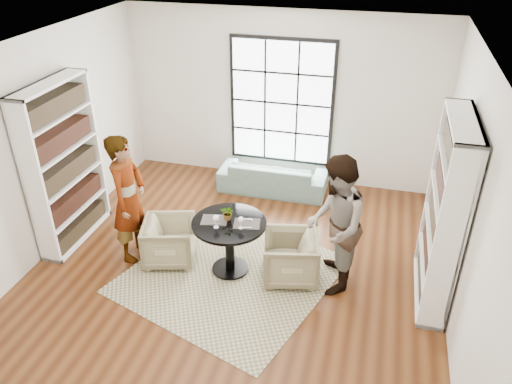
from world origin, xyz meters
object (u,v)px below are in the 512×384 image
(pedestal_table, at_px, (229,236))
(person_left, at_px, (128,198))
(armchair_left, at_px, (170,241))
(wine_glass_left, at_px, (216,219))
(armchair_right, at_px, (290,258))
(flower_centerpiece, at_px, (228,213))
(sofa, at_px, (273,176))
(wine_glass_right, at_px, (241,220))
(person_right, at_px, (335,226))

(pedestal_table, distance_m, person_left, 1.48)
(armchair_left, relative_size, wine_glass_left, 3.81)
(armchair_right, relative_size, flower_centerpiece, 3.59)
(pedestal_table, bearing_deg, person_left, 179.67)
(sofa, relative_size, wine_glass_left, 10.14)
(pedestal_table, relative_size, armchair_right, 1.37)
(pedestal_table, distance_m, armchair_right, 0.86)
(person_left, bearing_deg, flower_centerpiece, -89.82)
(armchair_left, height_order, person_left, person_left)
(armchair_left, height_order, flower_centerpiece, flower_centerpiece)
(person_left, bearing_deg, wine_glass_right, -95.52)
(person_right, distance_m, wine_glass_right, 1.19)
(person_right, bearing_deg, wine_glass_right, -89.61)
(armchair_right, height_order, person_left, person_left)
(pedestal_table, bearing_deg, flower_centerpiece, 116.65)
(wine_glass_right, bearing_deg, person_left, 176.23)
(sofa, bearing_deg, flower_centerpiece, 87.73)
(sofa, bearing_deg, pedestal_table, 88.46)
(pedestal_table, xyz_separation_m, wine_glass_right, (0.19, -0.10, 0.34))
(armchair_left, relative_size, wine_glass_right, 4.12)
(pedestal_table, bearing_deg, armchair_left, 179.46)
(pedestal_table, relative_size, sofa, 0.53)
(sofa, bearing_deg, wine_glass_left, 85.80)
(armchair_left, xyz_separation_m, flower_centerpiece, (0.85, 0.05, 0.57))
(pedestal_table, bearing_deg, wine_glass_right, -27.18)
(person_left, xyz_separation_m, person_right, (2.80, 0.04, 0.00))
(pedestal_table, bearing_deg, sofa, 88.66)
(armchair_right, xyz_separation_m, person_left, (-2.25, -0.04, 0.60))
(armchair_left, xyz_separation_m, wine_glass_right, (1.07, -0.11, 0.59))
(pedestal_table, height_order, armchair_left, pedestal_table)
(armchair_left, bearing_deg, person_left, 74.52)
(armchair_right, distance_m, wine_glass_left, 1.13)
(wine_glass_left, distance_m, flower_centerpiece, 0.24)
(armchair_left, xyz_separation_m, person_left, (-0.55, 0.00, 0.61))
(sofa, height_order, armchair_right, armchair_right)
(armchair_left, height_order, wine_glass_right, wine_glass_right)
(wine_glass_left, bearing_deg, pedestal_table, 53.48)
(pedestal_table, distance_m, person_right, 1.42)
(sofa, xyz_separation_m, wine_glass_left, (-0.18, -2.52, 0.65))
(person_left, bearing_deg, wine_glass_left, -99.21)
(armchair_left, relative_size, person_left, 0.38)
(person_right, bearing_deg, armchair_left, -95.76)
(pedestal_table, height_order, wine_glass_right, wine_glass_right)
(armchair_right, bearing_deg, sofa, -174.03)
(pedestal_table, bearing_deg, wine_glass_left, -126.52)
(armchair_right, bearing_deg, pedestal_table, -98.86)
(wine_glass_left, bearing_deg, armchair_left, 167.30)
(flower_centerpiece, bearing_deg, armchair_left, -176.81)
(armchair_right, height_order, wine_glass_right, wine_glass_right)
(sofa, xyz_separation_m, person_right, (1.32, -2.30, 0.66))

